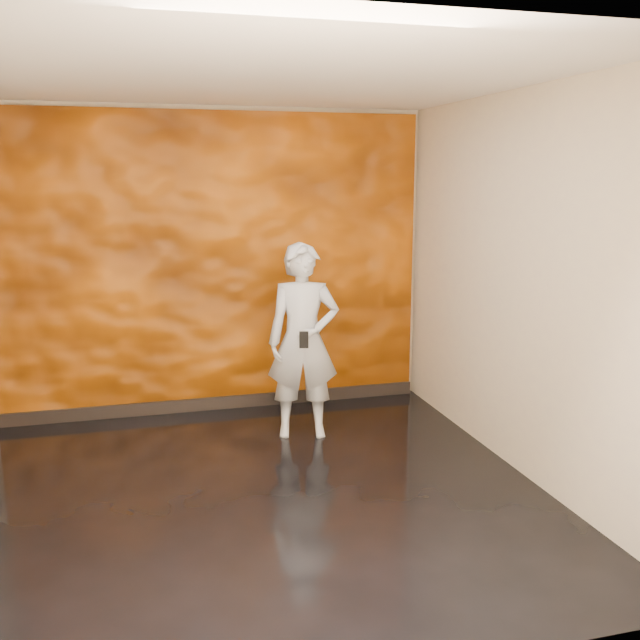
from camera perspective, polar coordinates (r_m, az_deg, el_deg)
The scene contains 5 objects.
room at distance 4.73m, azimuth -5.67°, elevation 1.87°, with size 4.02×4.02×2.81m.
feature_wall at distance 6.65m, azimuth -8.48°, elevation 4.41°, with size 3.90×0.06×2.75m, color #D16006.
baseboard at distance 6.90m, azimuth -8.12°, elevation -6.58°, with size 3.90×0.04×0.12m, color black.
man at distance 5.97m, azimuth -1.35°, elevation -1.70°, with size 0.60×0.39×1.65m, color #9DA2AD.
phone at distance 5.72m, azimuth -1.30°, elevation -1.59°, with size 0.07×0.01×0.14m, color black.
Camera 1 is at (-0.76, -4.60, 2.18)m, focal length 40.00 mm.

